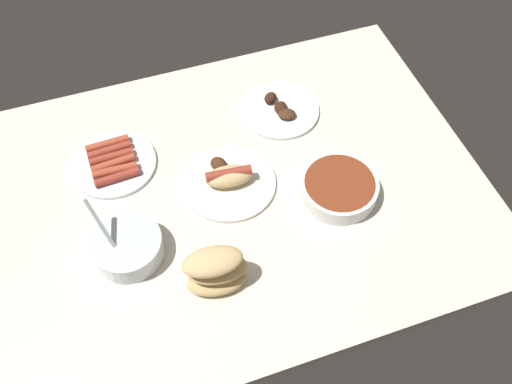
{
  "coord_description": "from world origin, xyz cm",
  "views": [
    {
      "loc": [
        20.27,
        74.91,
        110.53
      ],
      "look_at": [
        -3.79,
        4.4,
        3.0
      ],
      "focal_mm": 38.85,
      "sensor_mm": 36.0,
      "label": 1
    }
  ],
  "objects": [
    {
      "name": "plate_grilled_meat",
      "position": [
        -19.13,
        -20.61,
        0.78
      ],
      "size": [
        21.03,
        21.03,
        3.58
      ],
      "color": "white",
      "rests_on": "ground_plane"
    },
    {
      "name": "ground_plane",
      "position": [
        0.0,
        0.0,
        -1.5
      ],
      "size": [
        120.0,
        90.0,
        3.0
      ],
      "primitive_type": "cube",
      "color": "silver"
    },
    {
      "name": "bread_stack",
      "position": [
        11.34,
        22.26,
        5.4
      ],
      "size": [
        14.44,
        9.76,
        10.8
      ],
      "color": "tan",
      "rests_on": "ground_plane"
    },
    {
      "name": "plate_hotdog_assembled",
      "position": [
        1.02,
        -2.15,
        1.74
      ],
      "size": [
        22.85,
        22.85,
        5.61
      ],
      "color": "white",
      "rests_on": "ground_plane"
    },
    {
      "name": "bowl_chili",
      "position": [
        -23.07,
        9.24,
        2.55
      ],
      "size": [
        18.67,
        18.67,
        4.63
      ],
      "color": "white",
      "rests_on": "ground_plane"
    },
    {
      "name": "bowl_coleslaw",
      "position": [
        27.91,
        9.09,
        3.14
      ],
      "size": [
        15.8,
        15.8,
        15.16
      ],
      "color": "silver",
      "rests_on": "ground_plane"
    },
    {
      "name": "plate_sausages",
      "position": [
        26.76,
        -16.96,
        1.07
      ],
      "size": [
        21.49,
        21.49,
        3.04
      ],
      "color": "white",
      "rests_on": "ground_plane"
    }
  ]
}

